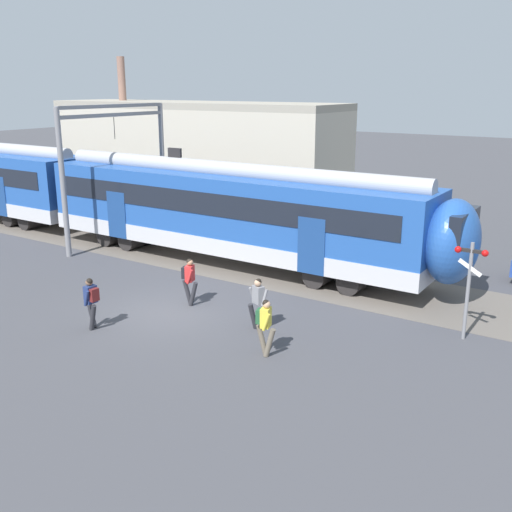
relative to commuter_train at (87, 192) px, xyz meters
The scene contains 10 objects.
ground_plane 12.22m from the commuter_train, 29.49° to the right, with size 160.00×160.00×0.00m, color #424247.
track_bed 3.35m from the commuter_train, behind, with size 80.00×4.40×0.01m, color #605951.
commuter_train is the anchor object (origin of this frame).
pedestrian_navy 12.66m from the commuter_train, 41.42° to the right, with size 0.63×0.55×1.67m.
pedestrian_red 11.78m from the commuter_train, 25.18° to the right, with size 0.70×0.53×1.67m.
pedestrian_grey 14.90m from the commuter_train, 21.79° to the right, with size 0.65×0.57×1.67m.
pedestrian_yellow 16.56m from the commuter_train, 24.99° to the right, with size 0.70×0.53×1.67m.
catenary_gantry 2.99m from the commuter_train, ahead, with size 0.24×6.64×6.53m.
crossing_signal 19.56m from the commuter_train, ahead, with size 0.96×0.22×3.00m.
background_building 9.60m from the commuter_train, 95.36° to the left, with size 19.82×5.00×9.20m.
Camera 1 is at (12.83, -14.19, 7.35)m, focal length 42.00 mm.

